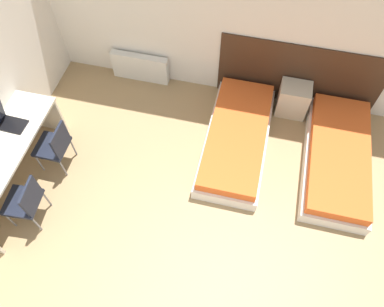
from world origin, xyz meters
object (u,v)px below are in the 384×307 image
Objects in this scene: bed_near_window at (237,138)px; chair_near_notebook at (25,201)px; bed_near_door at (337,157)px; chair_near_laptop at (55,145)px; nightstand at (293,99)px; laptop at (8,121)px.

chair_near_notebook is (-2.34, -1.72, 0.30)m from bed_near_window.
bed_near_door is 4.15m from chair_near_notebook.
bed_near_door is at bearing 13.25° from chair_near_laptop.
nightstand is 4.01m from laptop.
bed_near_door is 2.48× the size of chair_near_notebook.
laptop reaches higher than chair_near_notebook.
bed_near_window is 2.52m from chair_near_laptop.
nightstand is (0.71, 0.83, 0.10)m from bed_near_window.
bed_near_window and bed_near_door have the same top height.
laptop is at bearing -162.97° from bed_near_window.
bed_near_door is 1.10m from nightstand.
nightstand is at bearing 49.41° from bed_near_window.
chair_near_notebook is 2.31× the size of laptop.
laptop reaches higher than bed_near_window.
laptop is at bearing 117.64° from chair_near_notebook.
nightstand is at bearing 29.38° from chair_near_laptop.
bed_near_window is 1.43m from bed_near_door.
bed_near_door is at bearing 0.00° from bed_near_window.
chair_near_laptop is at bearing 85.56° from chair_near_notebook.
nightstand is at bearing 130.59° from bed_near_door.
bed_near_window is 3.77× the size of nightstand.
bed_near_door is 3.88m from chair_near_laptop.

